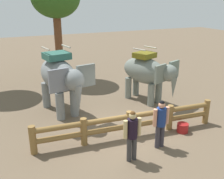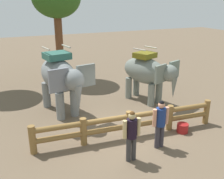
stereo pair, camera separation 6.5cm
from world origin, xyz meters
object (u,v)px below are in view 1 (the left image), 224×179
(log_fence, at_px, (129,122))
(tourist_woman_in_black, at_px, (132,133))
(tourist_man_in_blue, at_px, (161,121))
(elephant_center, at_px, (147,72))
(elephant_near_left, at_px, (60,77))
(feed_bucket, at_px, (183,128))

(log_fence, xyz_separation_m, tourist_woman_in_black, (-0.63, -1.42, 0.42))
(tourist_man_in_blue, bearing_deg, elephant_center, 65.67)
(tourist_woman_in_black, bearing_deg, elephant_near_left, 104.61)
(log_fence, height_order, elephant_center, elephant_center)
(elephant_center, bearing_deg, feed_bucket, -95.76)
(log_fence, height_order, elephant_near_left, elephant_near_left)
(elephant_near_left, height_order, tourist_woman_in_black, elephant_near_left)
(elephant_center, height_order, feed_bucket, elephant_center)
(elephant_near_left, xyz_separation_m, tourist_woman_in_black, (1.21, -4.64, -0.70))
(tourist_man_in_blue, distance_m, feed_bucket, 1.79)
(tourist_woman_in_black, bearing_deg, tourist_man_in_blue, 14.08)
(elephant_near_left, xyz_separation_m, tourist_man_in_blue, (2.51, -4.32, -0.69))
(log_fence, bearing_deg, elephant_center, 49.65)
(elephant_center, bearing_deg, tourist_man_in_blue, -114.33)
(elephant_near_left, height_order, feed_bucket, elephant_near_left)
(log_fence, distance_m, tourist_man_in_blue, 1.35)
(elephant_center, xyz_separation_m, tourist_man_in_blue, (-1.81, -4.01, -0.52))
(tourist_woman_in_black, bearing_deg, elephant_center, 54.36)
(log_fence, bearing_deg, tourist_man_in_blue, -58.72)
(elephant_near_left, bearing_deg, tourist_man_in_blue, -59.87)
(elephant_center, relative_size, tourist_woman_in_black, 1.86)
(tourist_woman_in_black, distance_m, feed_bucket, 3.02)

